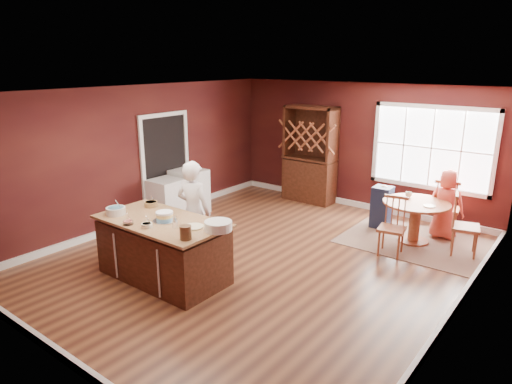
# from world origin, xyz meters

# --- Properties ---
(room_shell) EXTENTS (7.00, 7.00, 7.00)m
(room_shell) POSITION_xyz_m (0.00, 0.00, 1.35)
(room_shell) COLOR brown
(room_shell) RESTS_ON ground
(window) EXTENTS (2.36, 0.10, 1.66)m
(window) POSITION_xyz_m (1.50, 3.47, 1.50)
(window) COLOR white
(window) RESTS_ON room_shell
(doorway) EXTENTS (0.08, 1.26, 2.13)m
(doorway) POSITION_xyz_m (-2.97, 0.60, 1.02)
(doorway) COLOR white
(doorway) RESTS_ON room_shell
(kitchen_island) EXTENTS (1.99, 1.04, 0.92)m
(kitchen_island) POSITION_xyz_m (-0.76, -1.46, 0.44)
(kitchen_island) COLOR black
(kitchen_island) RESTS_ON ground
(dining_table) EXTENTS (1.15, 1.15, 0.75)m
(dining_table) POSITION_xyz_m (1.71, 2.21, 0.53)
(dining_table) COLOR olive
(dining_table) RESTS_ON ground
(baker) EXTENTS (0.66, 0.49, 1.66)m
(baker) POSITION_xyz_m (-0.82, -0.74, 0.83)
(baker) COLOR silver
(baker) RESTS_ON ground
(layer_cake) EXTENTS (0.35, 0.35, 0.14)m
(layer_cake) POSITION_xyz_m (-0.68, -1.46, 0.99)
(layer_cake) COLOR white
(layer_cake) RESTS_ON kitchen_island
(bowl_blue) EXTENTS (0.29, 0.29, 0.11)m
(bowl_blue) POSITION_xyz_m (-1.48, -1.71, 0.97)
(bowl_blue) COLOR white
(bowl_blue) RESTS_ON kitchen_island
(bowl_yellow) EXTENTS (0.21, 0.21, 0.08)m
(bowl_yellow) POSITION_xyz_m (-1.36, -1.14, 0.96)
(bowl_yellow) COLOR #A28A4C
(bowl_yellow) RESTS_ON kitchen_island
(bowl_pink) EXTENTS (0.15, 0.15, 0.05)m
(bowl_pink) POSITION_xyz_m (-0.97, -1.88, 0.95)
(bowl_pink) COLOR white
(bowl_pink) RESTS_ON kitchen_island
(bowl_olive) EXTENTS (0.15, 0.15, 0.06)m
(bowl_olive) POSITION_xyz_m (-0.68, -1.79, 0.95)
(bowl_olive) COLOR beige
(bowl_olive) RESTS_ON kitchen_island
(drinking_glass) EXTENTS (0.08, 0.08, 0.16)m
(drinking_glass) POSITION_xyz_m (-0.37, -1.55, 1.00)
(drinking_glass) COLOR silver
(drinking_glass) RESTS_ON kitchen_island
(dinner_plate) EXTENTS (0.28, 0.28, 0.02)m
(dinner_plate) POSITION_xyz_m (-0.16, -1.39, 0.93)
(dinner_plate) COLOR #FFF9CE
(dinner_plate) RESTS_ON kitchen_island
(white_tub) EXTENTS (0.38, 0.38, 0.13)m
(white_tub) POSITION_xyz_m (0.18, -1.27, 0.98)
(white_tub) COLOR silver
(white_tub) RESTS_ON kitchen_island
(stoneware_crock) EXTENTS (0.15, 0.15, 0.18)m
(stoneware_crock) POSITION_xyz_m (0.07, -1.76, 1.01)
(stoneware_crock) COLOR brown
(stoneware_crock) RESTS_ON kitchen_island
(toy_figurine) EXTENTS (0.05, 0.05, 0.09)m
(toy_figurine) POSITION_xyz_m (-0.10, -1.62, 0.96)
(toy_figurine) COLOR #E6E102
(toy_figurine) RESTS_ON kitchen_island
(rug) EXTENTS (2.38, 1.85, 0.01)m
(rug) POSITION_xyz_m (1.71, 2.21, 0.01)
(rug) COLOR brown
(rug) RESTS_ON ground
(chair_east) EXTENTS (0.53, 0.55, 1.07)m
(chair_east) POSITION_xyz_m (2.56, 2.17, 0.54)
(chair_east) COLOR brown
(chair_east) RESTS_ON ground
(chair_south) EXTENTS (0.48, 0.46, 1.00)m
(chair_south) POSITION_xyz_m (1.59, 1.43, 0.50)
(chair_south) COLOR brown
(chair_south) RESTS_ON ground
(chair_north) EXTENTS (0.52, 0.50, 1.08)m
(chair_north) POSITION_xyz_m (2.02, 2.96, 0.54)
(chair_north) COLOR #99693B
(chair_north) RESTS_ON ground
(seated_woman) EXTENTS (0.66, 0.45, 1.29)m
(seated_woman) POSITION_xyz_m (2.07, 2.75, 0.64)
(seated_woman) COLOR #D64F40
(seated_woman) RESTS_ON ground
(high_chair) EXTENTS (0.36, 0.36, 0.85)m
(high_chair) POSITION_xyz_m (0.95, 2.56, 0.43)
(high_chair) COLOR black
(high_chair) RESTS_ON ground
(toddler) EXTENTS (0.18, 0.14, 0.26)m
(toddler) POSITION_xyz_m (0.96, 2.56, 0.81)
(toddler) COLOR #8CA5BF
(toddler) RESTS_ON high_chair
(table_plate) EXTENTS (0.20, 0.20, 0.02)m
(table_plate) POSITION_xyz_m (1.97, 2.09, 0.76)
(table_plate) COLOR beige
(table_plate) RESTS_ON dining_table
(table_cup) EXTENTS (0.14, 0.14, 0.09)m
(table_cup) POSITION_xyz_m (1.49, 2.42, 0.80)
(table_cup) COLOR beige
(table_cup) RESTS_ON dining_table
(hutch) EXTENTS (1.19, 0.49, 2.17)m
(hutch) POSITION_xyz_m (-1.09, 3.22, 1.09)
(hutch) COLOR #422A17
(hutch) RESTS_ON ground
(washer) EXTENTS (0.59, 0.57, 0.86)m
(washer) POSITION_xyz_m (-2.64, 0.28, 0.43)
(washer) COLOR silver
(washer) RESTS_ON ground
(dryer) EXTENTS (0.64, 0.62, 0.94)m
(dryer) POSITION_xyz_m (-2.64, 0.92, 0.47)
(dryer) COLOR white
(dryer) RESTS_ON ground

